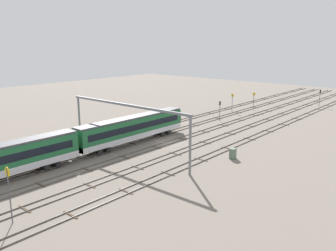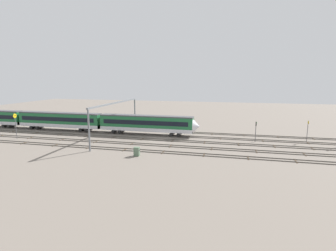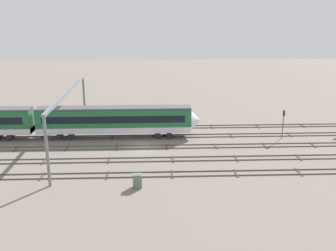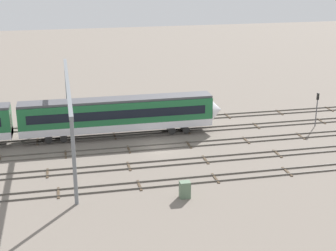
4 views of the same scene
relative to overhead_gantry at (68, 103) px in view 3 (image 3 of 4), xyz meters
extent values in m
plane|color=slate|center=(10.26, -0.15, -6.83)|extent=(206.68, 206.68, 0.00)
cube|color=#59544C|center=(10.26, -10.79, -6.75)|extent=(190.68, 0.07, 0.16)
cube|color=#59544C|center=(10.26, -9.36, -6.75)|extent=(190.68, 0.07, 0.16)
cube|color=#473828|center=(-1.66, -10.08, -6.79)|extent=(0.24, 2.40, 0.08)
cube|color=#473828|center=(6.29, -10.08, -6.79)|extent=(0.24, 2.40, 0.08)
cube|color=#473828|center=(14.23, -10.08, -6.79)|extent=(0.24, 2.40, 0.08)
cube|color=#473828|center=(22.18, -10.08, -6.79)|extent=(0.24, 2.40, 0.08)
cube|color=#473828|center=(30.12, -10.08, -6.79)|extent=(0.24, 2.40, 0.08)
cube|color=#59544C|center=(10.26, -5.83, -6.75)|extent=(190.68, 0.07, 0.16)
cube|color=#59544C|center=(10.26, -4.40, -6.75)|extent=(190.68, 0.07, 0.16)
cube|color=#473828|center=(-2.74, -5.12, -6.79)|extent=(0.24, 2.40, 0.08)
cube|color=#473828|center=(5.93, -5.12, -6.79)|extent=(0.24, 2.40, 0.08)
cube|color=#473828|center=(14.59, -5.12, -6.79)|extent=(0.24, 2.40, 0.08)
cube|color=#473828|center=(23.26, -5.12, -6.79)|extent=(0.24, 2.40, 0.08)
cube|color=#473828|center=(31.93, -5.12, -6.79)|extent=(0.24, 2.40, 0.08)
cube|color=#59544C|center=(10.26, -0.87, -6.75)|extent=(190.68, 0.07, 0.16)
cube|color=#59544C|center=(10.26, 0.56, -6.75)|extent=(190.68, 0.07, 0.16)
cube|color=#473828|center=(-8.07, -0.15, -6.79)|extent=(0.24, 2.40, 0.08)
cube|color=#473828|center=(-0.74, -0.15, -6.79)|extent=(0.24, 2.40, 0.08)
cube|color=#473828|center=(6.59, -0.15, -6.79)|extent=(0.24, 2.40, 0.08)
cube|color=#473828|center=(13.93, -0.15, -6.79)|extent=(0.24, 2.40, 0.08)
cube|color=#473828|center=(21.26, -0.15, -6.79)|extent=(0.24, 2.40, 0.08)
cube|color=#473828|center=(28.60, -0.15, -6.79)|extent=(0.24, 2.40, 0.08)
cube|color=#473828|center=(35.93, -0.15, -6.79)|extent=(0.24, 2.40, 0.08)
cube|color=#59544C|center=(10.26, 4.09, -6.75)|extent=(190.68, 0.07, 0.16)
cube|color=#59544C|center=(10.26, 5.53, -6.75)|extent=(190.68, 0.07, 0.16)
cube|color=#473828|center=(-4.04, 4.81, -6.79)|extent=(0.24, 2.40, 0.08)
cube|color=#473828|center=(5.49, 4.81, -6.79)|extent=(0.24, 2.40, 0.08)
cube|color=#473828|center=(15.03, 4.81, -6.79)|extent=(0.24, 2.40, 0.08)
cube|color=#473828|center=(24.56, 4.81, -6.79)|extent=(0.24, 2.40, 0.08)
cube|color=#473828|center=(34.10, 4.81, -6.79)|extent=(0.24, 2.40, 0.08)
cube|color=#59544C|center=(10.26, 9.05, -6.75)|extent=(190.68, 0.07, 0.16)
cube|color=#59544C|center=(10.26, 10.49, -6.75)|extent=(190.68, 0.07, 0.16)
cube|color=#473828|center=(-9.60, 9.77, -6.79)|extent=(0.24, 2.40, 0.08)
cube|color=#473828|center=(-1.66, 9.77, -6.79)|extent=(0.24, 2.40, 0.08)
cube|color=#473828|center=(6.29, 9.77, -6.79)|extent=(0.24, 2.40, 0.08)
cube|color=#473828|center=(14.23, 9.77, -6.79)|extent=(0.24, 2.40, 0.08)
cube|color=#473828|center=(22.18, 9.77, -6.79)|extent=(0.24, 2.40, 0.08)
cube|color=#473828|center=(30.12, 9.77, -6.79)|extent=(0.24, 2.40, 0.08)
cube|color=#473828|center=(38.07, 9.77, -6.79)|extent=(0.24, 2.40, 0.08)
cube|color=#1E6638|center=(5.92, 4.81, -3.97)|extent=(24.00, 2.90, 3.60)
cube|color=silver|center=(5.92, 4.81, -5.32)|extent=(24.00, 2.94, 0.90)
cube|color=#4C4C51|center=(5.92, 4.81, -2.02)|extent=(24.00, 2.50, 0.30)
cube|color=black|center=(5.92, 3.35, -3.54)|extent=(22.00, 0.04, 1.10)
cube|color=black|center=(5.92, 6.27, -3.54)|extent=(22.00, 0.04, 1.10)
cylinder|color=black|center=(-2.66, 4.81, -6.22)|extent=(0.90, 2.70, 0.90)
cylinder|color=black|center=(-0.86, 4.81, -6.22)|extent=(0.90, 2.70, 0.90)
cylinder|color=black|center=(12.70, 4.81, -6.22)|extent=(0.90, 2.70, 0.90)
cylinder|color=black|center=(14.50, 4.81, -6.22)|extent=(0.90, 2.70, 0.90)
cylinder|color=black|center=(-12.10, 4.81, -6.22)|extent=(0.90, 2.70, 0.90)
cylinder|color=black|center=(-10.30, 4.81, -6.22)|extent=(0.90, 2.70, 0.90)
cone|color=silver|center=(18.72, 4.81, -4.15)|extent=(1.60, 3.24, 3.24)
cylinder|color=slate|center=(0.00, -12.66, -2.70)|extent=(0.36, 0.36, 8.25)
cylinder|color=slate|center=(0.00, 12.66, -2.70)|extent=(0.36, 0.36, 8.25)
cube|color=slate|center=(0.00, 0.00, 1.59)|extent=(0.40, 25.92, 0.35)
cylinder|color=#4C4C51|center=(32.28, 3.13, -4.98)|extent=(0.14, 0.14, 3.68)
cube|color=black|center=(32.28, 3.13, -2.69)|extent=(0.20, 0.32, 0.90)
sphere|color=green|center=(32.39, 3.13, -2.49)|extent=(0.20, 0.20, 0.20)
sphere|color=#262626|center=(32.39, 3.13, -2.89)|extent=(0.20, 0.20, 0.20)
cube|color=#597259|center=(10.10, -13.50, -6.00)|extent=(1.00, 0.77, 1.65)
cube|color=#333333|center=(10.62, -13.50, -5.76)|extent=(0.02, 0.54, 0.24)
camera|label=1|loc=(-36.50, -40.13, 11.09)|focal=37.38mm
camera|label=2|loc=(26.95, -58.57, 7.42)|focal=28.56mm
camera|label=3|loc=(11.90, -53.96, 12.76)|focal=41.38mm
camera|label=4|loc=(-0.56, -55.41, 15.22)|focal=54.00mm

